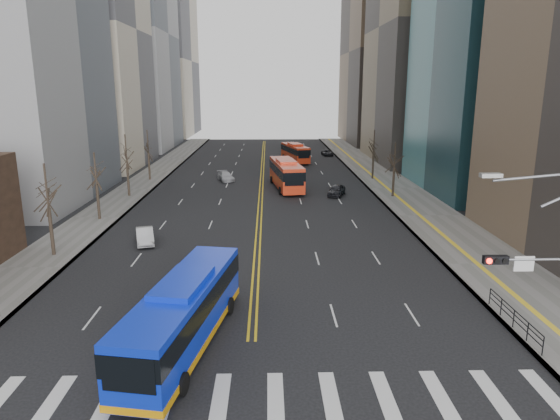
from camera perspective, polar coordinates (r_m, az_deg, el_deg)
name	(u,v)px	position (r m, az deg, el deg)	size (l,w,h in m)	color
ground	(248,400)	(22.76, -3.69, -20.82)	(220.00, 220.00, 0.00)	black
sidewalk_right	(395,188)	(67.08, 12.97, 2.42)	(7.00, 130.00, 0.15)	slate
sidewalk_left	(134,190)	(67.29, -16.37, 2.25)	(5.00, 130.00, 0.15)	slate
crosswalk	(248,400)	(22.76, -3.69, -20.81)	(26.70, 4.00, 0.01)	silver
centerline	(262,176)	(74.84, -2.07, 3.87)	(0.55, 100.00, 0.01)	gold
office_towers	(262,19)	(87.91, -2.02, 21.00)	(83.00, 134.00, 58.00)	gray
signal_mast	(555,273)	(25.67, 28.93, -6.31)	(5.37, 0.37, 9.39)	gray
pedestrian_railing	(514,316)	(30.60, 25.17, -10.88)	(0.06, 6.06, 1.02)	black
street_trees	(193,165)	(54.47, -9.96, 5.11)	(35.20, 47.20, 7.60)	black
blue_bus	(184,312)	(26.19, -10.93, -11.34)	(4.87, 12.80, 3.63)	#0E2BD3
red_bus_near	(286,173)	(65.43, 0.71, 4.30)	(4.31, 12.30, 3.80)	red
red_bus_far	(295,152)	(89.37, 1.74, 6.70)	(4.80, 10.64, 3.31)	red
car_white	(145,236)	(43.99, -15.18, -2.88)	(1.38, 3.97, 1.31)	silver
car_dark_mid	(337,190)	(61.54, 6.49, 2.25)	(1.60, 3.97, 1.35)	black
car_silver	(226,176)	(71.50, -6.24, 3.84)	(1.77, 4.35, 1.26)	#AAABAF
car_dark_far	(327,153)	(98.30, 5.43, 6.53)	(1.81, 3.93, 1.09)	black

